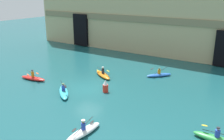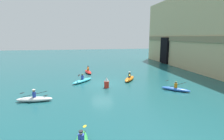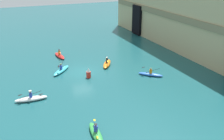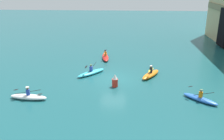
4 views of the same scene
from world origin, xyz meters
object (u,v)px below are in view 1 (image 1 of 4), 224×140
at_px(kayak_white, 84,131).
at_px(marker_buoy, 105,86).
at_px(kayak_cyan, 64,92).
at_px(kayak_blue, 159,75).
at_px(kayak_green, 217,139).
at_px(kayak_orange, 103,75).
at_px(kayak_red, 33,78).

relative_size(kayak_white, marker_buoy, 2.60).
distance_m(kayak_cyan, kayak_blue, 11.20).
relative_size(kayak_white, kayak_blue, 1.18).
xyz_separation_m(kayak_green, kayak_blue, (-8.31, 10.10, -0.03)).
bearing_deg(kayak_green, marker_buoy, 167.88).
distance_m(kayak_cyan, kayak_green, 13.86).
bearing_deg(kayak_green, kayak_white, -149.37).
height_order(kayak_white, kayak_blue, kayak_blue).
bearing_deg(kayak_blue, kayak_white, -135.80).
bearing_deg(kayak_green, kayak_cyan, -178.16).
bearing_deg(kayak_white, marker_buoy, -151.69).
relative_size(kayak_cyan, kayak_orange, 0.98).
relative_size(kayak_white, kayak_orange, 0.99).
bearing_deg(kayak_orange, kayak_green, -174.17).
height_order(kayak_white, marker_buoy, marker_buoy).
xyz_separation_m(kayak_red, kayak_blue, (11.12, 8.72, -0.02)).
relative_size(kayak_green, kayak_orange, 0.97).
xyz_separation_m(kayak_white, kayak_blue, (-0.52, 14.12, -0.02)).
bearing_deg(kayak_red, kayak_green, 167.59).
height_order(kayak_cyan, marker_buoy, marker_buoy).
distance_m(kayak_cyan, marker_buoy, 4.02).
height_order(kayak_green, marker_buoy, marker_buoy).
bearing_deg(kayak_red, kayak_blue, -150.23).
bearing_deg(kayak_white, kayak_blue, -173.10).
height_order(kayak_white, kayak_red, kayak_red).
bearing_deg(marker_buoy, kayak_orange, 128.44).
distance_m(kayak_white, kayak_blue, 14.13).
xyz_separation_m(kayak_green, marker_buoy, (-10.85, 3.00, 0.32)).
xyz_separation_m(kayak_white, kayak_green, (7.79, 4.02, 0.01)).
bearing_deg(kayak_cyan, kayak_white, -173.75).
relative_size(kayak_cyan, kayak_green, 1.01).
relative_size(kayak_white, kayak_red, 0.97).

